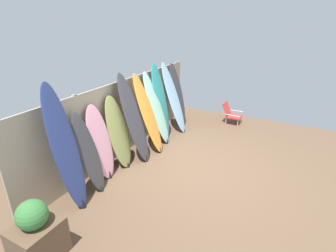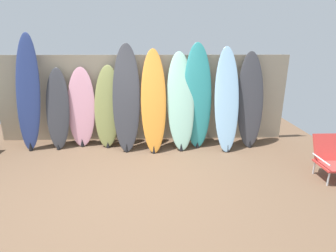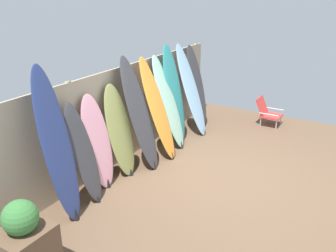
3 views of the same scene
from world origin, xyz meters
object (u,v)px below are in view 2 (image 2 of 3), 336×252
surfboard_pink_2 (81,108)px  surfboard_skyblue_8 (227,99)px  beach_chair (332,157)px  surfboard_navy_0 (28,93)px  surfboard_charcoal_1 (58,109)px  surfboard_olive_3 (107,107)px  surfboard_seafoam_6 (181,101)px  surfboard_teal_7 (198,96)px  surfboard_orange_5 (154,101)px  surfboard_charcoal_9 (250,100)px  surfboard_charcoal_4 (126,98)px

surfboard_pink_2 → surfboard_skyblue_8: surfboard_skyblue_8 is taller
surfboard_pink_2 → beach_chair: surfboard_pink_2 is taller
surfboard_navy_0 → surfboard_pink_2: size_ratio=1.42×
surfboard_charcoal_1 → surfboard_pink_2: 0.44m
surfboard_olive_3 → beach_chair: size_ratio=2.53×
surfboard_olive_3 → surfboard_seafoam_6: surfboard_seafoam_6 is taller
beach_chair → surfboard_teal_7: bearing=154.6°
surfboard_olive_3 → surfboard_orange_5: (0.94, -0.19, 0.15)m
surfboard_pink_2 → surfboard_seafoam_6: 2.01m
surfboard_charcoal_1 → surfboard_orange_5: (1.90, -0.13, 0.18)m
surfboard_navy_0 → surfboard_pink_2: surfboard_navy_0 is taller
surfboard_seafoam_6 → surfboard_skyblue_8: size_ratio=0.95×
surfboard_orange_5 → surfboard_charcoal_9: size_ratio=1.03×
surfboard_olive_3 → surfboard_teal_7: surfboard_teal_7 is taller
surfboard_pink_2 → surfboard_orange_5: bearing=-8.8°
surfboard_navy_0 → surfboard_orange_5: surfboard_navy_0 is taller
surfboard_pink_2 → surfboard_olive_3: (0.53, -0.04, 0.03)m
surfboard_charcoal_4 → surfboard_teal_7: surfboard_teal_7 is taller
surfboard_navy_0 → surfboard_charcoal_4: surfboard_navy_0 is taller
surfboard_olive_3 → beach_chair: (3.73, -1.50, -0.48)m
surfboard_navy_0 → surfboard_orange_5: bearing=-2.6°
surfboard_seafoam_6 → surfboard_teal_7: surfboard_teal_7 is taller
surfboard_charcoal_1 → surfboard_skyblue_8: size_ratio=0.80×
surfboard_charcoal_9 → surfboard_charcoal_1: bearing=-179.9°
surfboard_orange_5 → surfboard_teal_7: surfboard_teal_7 is taller
surfboard_charcoal_1 → surfboard_orange_5: size_ratio=0.81×
surfboard_charcoal_1 → surfboard_charcoal_9: surfboard_charcoal_9 is taller
surfboard_olive_3 → surfboard_charcoal_9: 2.88m
surfboard_charcoal_4 → surfboard_skyblue_8: surfboard_charcoal_4 is taller
surfboard_pink_2 → surfboard_charcoal_9: size_ratio=0.84×
surfboard_skyblue_8 → surfboard_olive_3: bearing=176.2°
surfboard_pink_2 → surfboard_teal_7: surfboard_teal_7 is taller
surfboard_teal_7 → surfboard_charcoal_9: (1.07, 0.00, -0.09)m
surfboard_navy_0 → surfboard_charcoal_4: size_ratio=1.10×
surfboard_charcoal_1 → surfboard_charcoal_9: (3.84, 0.01, 0.15)m
surfboard_pink_2 → surfboard_olive_3: bearing=-4.1°
surfboard_seafoam_6 → surfboard_charcoal_9: size_ratio=1.00×
surfboard_navy_0 → surfboard_olive_3: surfboard_navy_0 is taller
surfboard_teal_7 → surfboard_skyblue_8: bearing=-11.1°
surfboard_teal_7 → surfboard_charcoal_4: bearing=-176.4°
surfboard_charcoal_1 → surfboard_charcoal_4: bearing=-3.4°
surfboard_skyblue_8 → beach_chair: 2.02m
surfboard_olive_3 → surfboard_teal_7: (1.81, -0.05, 0.22)m
surfboard_charcoal_4 → surfboard_skyblue_8: size_ratio=1.03×
surfboard_pink_2 → beach_chair: size_ratio=2.46×
surfboard_orange_5 → surfboard_skyblue_8: bearing=1.2°
surfboard_navy_0 → surfboard_skyblue_8: size_ratio=1.13×
surfboard_skyblue_8 → beach_chair: surfboard_skyblue_8 is taller
beach_chair → surfboard_orange_5: bearing=166.5°
surfboard_charcoal_1 → surfboard_charcoal_4: 1.40m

